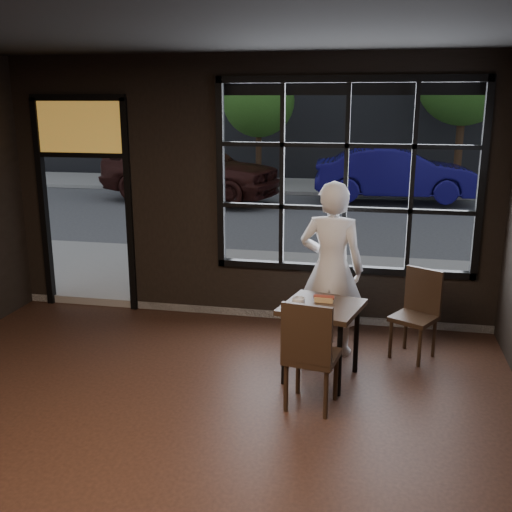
% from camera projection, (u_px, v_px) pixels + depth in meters
% --- Properties ---
extents(floor, '(6.00, 7.00, 0.02)m').
position_uv_depth(floor, '(141.00, 484.00, 4.31)').
color(floor, black).
rests_on(floor, ground).
extents(ceiling, '(6.00, 7.00, 0.02)m').
position_uv_depth(ceiling, '(114.00, 6.00, 3.50)').
color(ceiling, black).
rests_on(ceiling, ground).
extents(window_frame, '(3.06, 0.12, 2.28)m').
position_uv_depth(window_frame, '(346.00, 178.00, 6.94)').
color(window_frame, black).
rests_on(window_frame, ground).
extents(stained_transom, '(1.20, 0.06, 0.70)m').
position_uv_depth(stained_transom, '(80.00, 127.00, 7.44)').
color(stained_transom, orange).
rests_on(stained_transom, ground).
extents(street_asphalt, '(60.00, 41.00, 0.04)m').
position_uv_depth(street_asphalt, '(343.00, 161.00, 27.06)').
color(street_asphalt, '#545456').
rests_on(street_asphalt, ground).
extents(cafe_table, '(0.86, 0.86, 0.77)m').
position_uv_depth(cafe_table, '(321.00, 341.00, 5.85)').
color(cafe_table, black).
rests_on(cafe_table, floor).
extents(chair_near, '(0.51, 0.51, 1.03)m').
position_uv_depth(chair_near, '(312.00, 353.00, 5.28)').
color(chair_near, black).
rests_on(chair_near, floor).
extents(chair_window, '(0.56, 0.56, 0.95)m').
position_uv_depth(chair_window, '(414.00, 315.00, 6.30)').
color(chair_window, black).
rests_on(chair_window, floor).
extents(man, '(0.73, 0.52, 1.88)m').
position_uv_depth(man, '(331.00, 269.00, 6.35)').
color(man, silver).
rests_on(man, floor).
extents(hotdog, '(0.20, 0.09, 0.06)m').
position_uv_depth(hotdog, '(324.00, 299.00, 5.83)').
color(hotdog, tan).
rests_on(hotdog, cafe_table).
extents(cup, '(0.17, 0.17, 0.10)m').
position_uv_depth(cup, '(299.00, 303.00, 5.67)').
color(cup, silver).
rests_on(cup, cafe_table).
extents(navy_car, '(4.29, 1.78, 1.38)m').
position_uv_depth(navy_car, '(396.00, 174.00, 15.68)').
color(navy_car, '#100C55').
rests_on(navy_car, street_asphalt).
extents(maroon_car, '(5.11, 2.82, 1.64)m').
position_uv_depth(maroon_car, '(190.00, 168.00, 15.86)').
color(maroon_car, black).
rests_on(maroon_car, street_asphalt).
extents(tree_left, '(2.18, 2.18, 3.72)m').
position_uv_depth(tree_left, '(259.00, 101.00, 18.05)').
color(tree_left, '#332114').
rests_on(tree_left, street_asphalt).
extents(tree_right, '(2.71, 2.71, 4.63)m').
position_uv_depth(tree_right, '(465.00, 78.00, 17.10)').
color(tree_right, '#332114').
rests_on(tree_right, street_asphalt).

